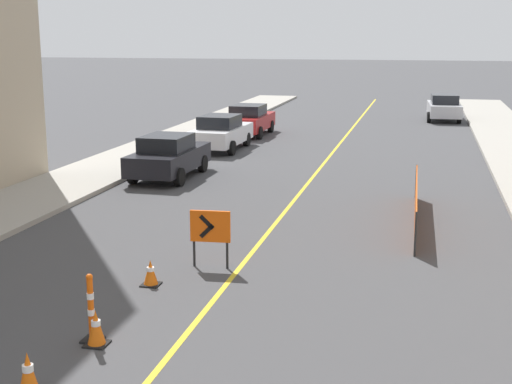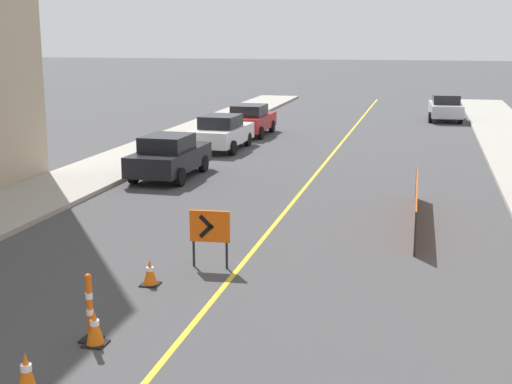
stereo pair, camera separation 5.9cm
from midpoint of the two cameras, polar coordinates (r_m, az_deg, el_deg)
name	(u,v)px [view 2 (the right image)]	position (r m, az deg, el deg)	size (l,w,h in m)	color
lane_stripe	(325,163)	(29.18, 5.63, 2.36)	(0.12, 59.34, 0.01)	gold
sidewalk_left	(142,153)	(31.25, -9.03, 3.07)	(3.14, 59.34, 0.15)	#9E998E
traffic_cone_third	(26,374)	(11.08, -17.74, -13.69)	(0.39, 0.39, 0.67)	black
traffic_cone_fourth	(95,328)	(12.45, -12.64, -10.55)	(0.38, 0.38, 0.62)	black
traffic_cone_fifth	(150,273)	(15.06, -8.37, -6.40)	(0.38, 0.38, 0.55)	black
delineator_post_rear	(90,312)	(12.53, -13.01, -9.33)	(0.34, 0.34, 1.20)	black
arrow_barricade_primary	(210,229)	(15.85, -3.62, -2.95)	(0.91, 0.13, 1.31)	#EF560C
safety_mesh_fence	(416,204)	(20.11, 12.77, -0.95)	(0.13, 6.30, 1.09)	#EF560C
parked_car_curb_near	(169,156)	(26.01, -6.90, 2.87)	(1.94, 4.34, 1.59)	black
parked_car_curb_mid	(222,132)	(32.18, -2.70, 4.79)	(1.97, 4.37, 1.59)	silver
parked_car_curb_far	(250,120)	(36.89, -0.43, 5.79)	(1.94, 4.33, 1.59)	maroon
parked_car_opposite_side	(445,107)	(44.76, 14.96, 6.56)	(2.03, 4.39, 1.59)	#B7B7BC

